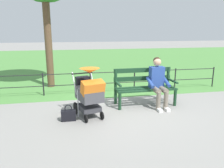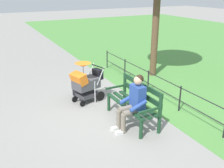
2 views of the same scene
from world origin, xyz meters
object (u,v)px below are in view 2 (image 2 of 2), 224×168
park_bench (135,100)px  handbag (76,92)px  stroller (86,82)px  person_on_bench (133,101)px

park_bench → handbag: 2.19m
stroller → person_on_bench: bearing=-167.1°
park_bench → person_on_bench: bearing=142.2°
person_on_bench → stroller: bearing=12.9°
stroller → handbag: stroller is taller
park_bench → stroller: stroller is taller
park_bench → stroller: size_ratio=1.40×
park_bench → handbag: park_bench is taller
handbag → stroller: bearing=-164.8°
park_bench → handbag: size_ratio=4.34×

